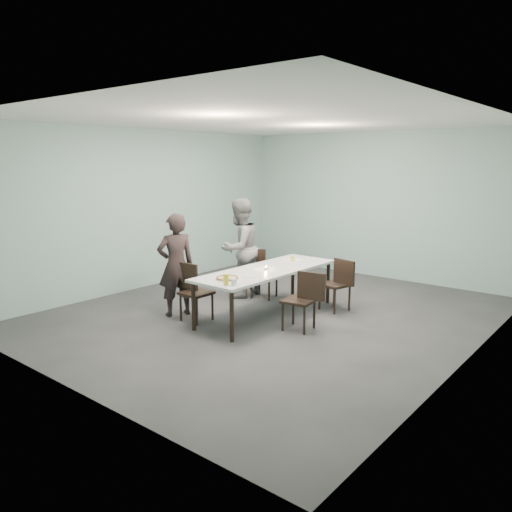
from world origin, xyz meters
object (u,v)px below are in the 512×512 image
Objects in this scene: diner_far at (240,248)px; pizza at (227,278)px; water_tumbler at (234,282)px; amber_tumbler at (293,259)px; chair_far_left at (260,269)px; chair_far_right at (339,281)px; beer_glass at (226,279)px; tealight at (266,268)px; diner_near at (176,265)px; table at (267,273)px; chair_near_right at (304,297)px; side_plate at (249,276)px; chair_near_left at (193,288)px.

diner_far is 5.18× the size of pizza.
amber_tumbler is (-0.35, 1.88, -0.01)m from water_tumbler.
chair_far_left is 10.88× the size of amber_tumbler.
chair_far_right is 2.09m from water_tumbler.
tealight is at bearing 99.24° from beer_glass.
chair_far_right is at bearing 74.64° from beer_glass.
pizza is (1.08, -1.51, -0.11)m from diner_far.
diner_near reaches higher than tealight.
chair_far_left is 1.74m from diner_near.
table is at bearing 99.53° from beer_glass.
side_plate is at bearing 15.42° from chair_near_right.
side_plate is (-0.65, -1.47, 0.25)m from chair_far_right.
tealight is (1.13, 0.83, -0.04)m from diner_near.
water_tumbler is (1.05, -0.23, 0.29)m from chair_near_left.
water_tumbler is 1.09m from tealight.
diner_far is at bearing 128.81° from water_tumbler.
chair_far_right is 9.67× the size of water_tumbler.
chair_far_left and chair_near_right have the same top height.
chair_near_right is at bearing 108.37° from chair_far_right.
chair_far_right is (-0.09, 1.14, 0.00)m from chair_near_right.
beer_glass is at bearing -80.47° from table.
chair_near_right reaches higher than amber_tumbler.
diner_far is at bearing 150.77° from table.
chair_far_right is 4.83× the size of side_plate.
diner_near reaches higher than chair_near_left.
diner_near is 28.87× the size of tealight.
chair_near_right is 0.90m from tealight.
chair_near_left is at bearing 12.84° from diner_far.
table is 1.17m from chair_near_left.
chair_far_left is at bearing 116.39° from beer_glass.
tealight is (0.02, 0.86, 0.00)m from pizza.
chair_far_right is 2.56× the size of pizza.
chair_near_right is at bearing 24.07° from side_plate.
diner_near is (-0.35, -0.01, 0.31)m from chair_near_left.
chair_far_left and chair_far_right have the same top height.
water_tumbler is (1.38, -1.71, -0.08)m from diner_far.
chair_far_left is 2.19m from beer_glass.
diner_far is 1.86m from pizza.
beer_glass reaches higher than table.
water_tumbler is at bearing -12.81° from chair_near_left.
tealight is (-0.84, 0.18, 0.27)m from chair_near_right.
diner_far is at bearing -31.97° from chair_near_right.
diner_near is 1.26m from side_plate.
table is 14.49× the size of side_plate.
chair_far_right is (0.76, 0.91, -0.19)m from table.
chair_near_left is 1.00× the size of chair_far_left.
chair_far_left reaches higher than side_plate.
chair_far_left is 0.53m from diner_far.
chair_near_right is at bearing 67.14° from diner_far.
chair_near_left is 0.95m from side_plate.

